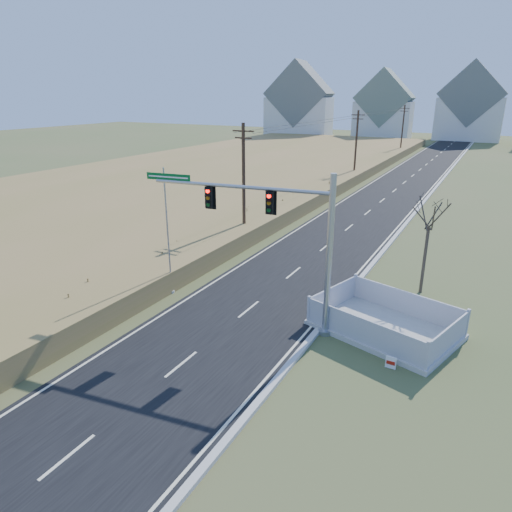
{
  "coord_description": "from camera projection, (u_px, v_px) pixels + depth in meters",
  "views": [
    {
      "loc": [
        10.8,
        -15.38,
        11.06
      ],
      "look_at": [
        0.72,
        3.48,
        3.4
      ],
      "focal_mm": 32.0,
      "sensor_mm": 36.0,
      "label": 1
    }
  ],
  "objects": [
    {
      "name": "utility_pole_far",
      "position": [
        402.0,
        129.0,
        84.87
      ],
      "size": [
        1.8,
        0.26,
        9.0
      ],
      "color": "#422D1E",
      "rests_on": "ground"
    },
    {
      "name": "fence_enclosure",
      "position": [
        384.0,
        326.0,
        22.31
      ],
      "size": [
        7.48,
        6.1,
        1.48
      ],
      "rotation": [
        0.0,
        0.0,
        -0.29
      ],
      "color": "#B7B5AD",
      "rests_on": "ground"
    },
    {
      "name": "road",
      "position": [
        410.0,
        178.0,
        62.8
      ],
      "size": [
        8.0,
        180.0,
        0.06
      ],
      "primitive_type": "cube",
      "color": "black",
      "rests_on": "ground"
    },
    {
      "name": "traffic_signal_mast",
      "position": [
        290.0,
        237.0,
        21.28
      ],
      "size": [
        9.74,
        1.55,
        7.81
      ],
      "rotation": [
        0.0,
        0.0,
        0.13
      ],
      "color": "#9EA0A5",
      "rests_on": "ground"
    },
    {
      "name": "ground",
      "position": [
        207.0,
        344.0,
        21.29
      ],
      "size": [
        260.0,
        260.0,
        0.0
      ],
      "primitive_type": "plane",
      "color": "#45562A",
      "rests_on": "ground"
    },
    {
      "name": "utility_pole_mid",
      "position": [
        356.0,
        144.0,
        59.96
      ],
      "size": [
        1.8,
        0.26,
        9.0
      ],
      "color": "#422D1E",
      "rests_on": "ground"
    },
    {
      "name": "reed_marsh",
      "position": [
        224.0,
        170.0,
        64.93
      ],
      "size": [
        38.0,
        110.0,
        1.3
      ],
      "primitive_type": "cube",
      "color": "olive",
      "rests_on": "ground"
    },
    {
      "name": "bare_tree",
      "position": [
        431.0,
        212.0,
        25.22
      ],
      "size": [
        2.28,
        2.28,
        6.03
      ],
      "color": "#4C3F33",
      "rests_on": "ground"
    },
    {
      "name": "utility_pole_near",
      "position": [
        244.0,
        181.0,
        35.05
      ],
      "size": [
        1.8,
        0.26,
        9.0
      ],
      "color": "#422D1E",
      "rests_on": "ground"
    },
    {
      "name": "flagpole",
      "position": [
        169.0,
        246.0,
        25.8
      ],
      "size": [
        0.33,
        0.33,
        7.32
      ],
      "color": "#B7B5AD",
      "rests_on": "ground"
    },
    {
      "name": "condo_nw",
      "position": [
        299.0,
        107.0,
        118.59
      ],
      "size": [
        17.69,
        13.38,
        19.05
      ],
      "rotation": [
        0.0,
        0.0,
        0.14
      ],
      "color": "white",
      "rests_on": "ground"
    },
    {
      "name": "curb",
      "position": [
        442.0,
        180.0,
        60.94
      ],
      "size": [
        0.3,
        180.0,
        0.18
      ],
      "primitive_type": "cube",
      "color": "#B2AFA8",
      "rests_on": "ground"
    },
    {
      "name": "condo_nnw",
      "position": [
        384.0,
        110.0,
        116.62
      ],
      "size": [
        14.93,
        11.17,
        17.03
      ],
      "rotation": [
        0.0,
        0.0,
        0.07
      ],
      "color": "white",
      "rests_on": "ground"
    },
    {
      "name": "condo_n",
      "position": [
        471.0,
        108.0,
        110.84
      ],
      "size": [
        15.27,
        10.2,
        18.54
      ],
      "color": "white",
      "rests_on": "ground"
    },
    {
      "name": "open_sign",
      "position": [
        391.0,
        363.0,
        19.3
      ],
      "size": [
        0.45,
        0.08,
        0.56
      ],
      "rotation": [
        0.0,
        0.0,
        -0.03
      ],
      "color": "white",
      "rests_on": "ground"
    }
  ]
}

